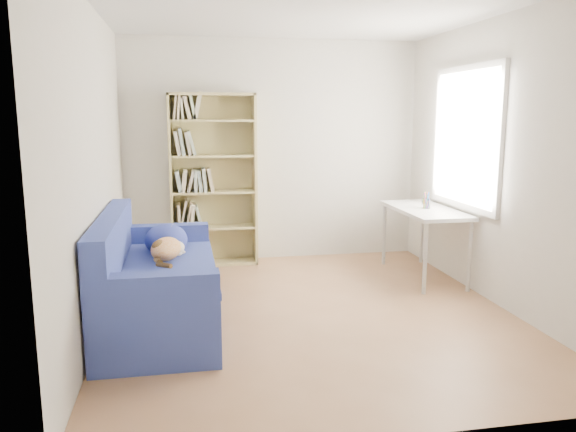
# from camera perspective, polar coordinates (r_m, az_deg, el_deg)

# --- Properties ---
(ground) EXTENTS (4.00, 4.00, 0.00)m
(ground) POSITION_cam_1_polar(r_m,az_deg,el_deg) (5.05, 2.18, -9.77)
(ground) COLOR #926542
(ground) RESTS_ON ground
(room_shell) EXTENTS (3.54, 4.04, 2.62)m
(room_shell) POSITION_cam_1_polar(r_m,az_deg,el_deg) (4.80, 3.39, 9.14)
(room_shell) COLOR silver
(room_shell) RESTS_ON ground
(sofa) EXTENTS (0.91, 1.89, 0.93)m
(sofa) POSITION_cam_1_polar(r_m,az_deg,el_deg) (4.80, -13.43, -6.62)
(sofa) COLOR navy
(sofa) RESTS_ON ground
(bookshelf) EXTENTS (0.98, 0.31, 1.97)m
(bookshelf) POSITION_cam_1_polar(r_m,az_deg,el_deg) (6.52, -7.58, 2.92)
(bookshelf) COLOR tan
(bookshelf) RESTS_ON ground
(desk) EXTENTS (0.57, 1.23, 0.75)m
(desk) POSITION_cam_1_polar(r_m,az_deg,el_deg) (6.13, 13.71, 0.10)
(desk) COLOR silver
(desk) RESTS_ON ground
(pen_cup) EXTENTS (0.09, 0.09, 0.18)m
(pen_cup) POSITION_cam_1_polar(r_m,az_deg,el_deg) (6.13, 13.84, 1.39)
(pen_cup) COLOR white
(pen_cup) RESTS_ON desk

